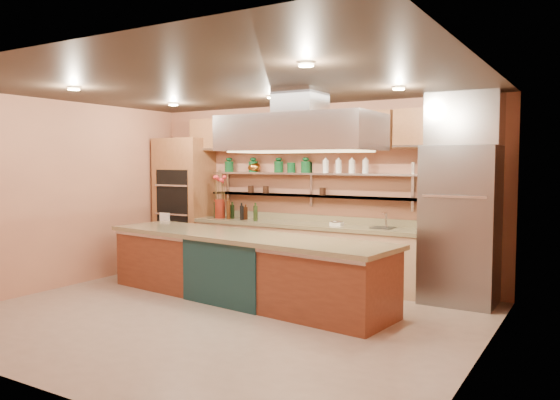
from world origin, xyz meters
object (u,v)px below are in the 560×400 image
Objects in this scene: copper_kettle at (255,167)px; green_canister at (291,168)px; flower_vase at (220,209)px; island at (242,267)px; refrigerator at (460,225)px; kitchen_scale at (337,222)px.

copper_kettle is 1.27× the size of green_canister.
green_canister reaches higher than flower_vase.
copper_kettle reaches higher than island.
copper_kettle is (0.57, 0.22, 0.70)m from flower_vase.
refrigerator reaches higher than copper_kettle.
flower_vase is 1.47m from green_canister.
flower_vase is 2.19m from kitchen_scale.
flower_vase is at bearing 179.86° from refrigerator.
refrigerator is 10.43× the size of copper_kettle.
flower_vase is 1.83× the size of kitchen_scale.
kitchen_scale is at bearing 66.62° from island.
kitchen_scale is at bearing -13.57° from green_canister.
refrigerator reaches higher than kitchen_scale.
refrigerator is 13.24× the size of green_canister.
island is at bearing -132.72° from kitchen_scale.
flower_vase is 2.05× the size of green_canister.
kitchen_scale reaches higher than island.
island is 27.23× the size of green_canister.
kitchen_scale is (-1.80, 0.01, -0.07)m from refrigerator.
flower_vase is 1.61× the size of copper_kettle.
flower_vase is at bearing -170.20° from green_canister.
flower_vase is at bearing 167.38° from kitchen_scale.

